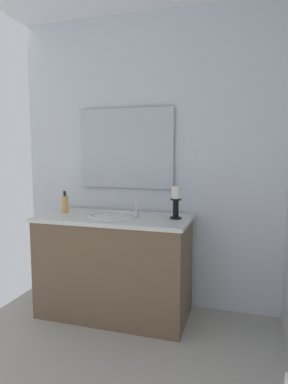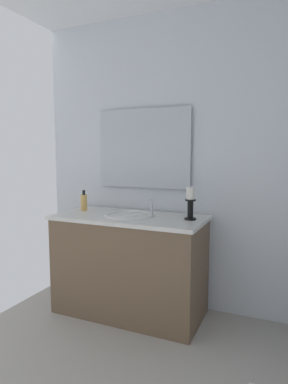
{
  "view_description": "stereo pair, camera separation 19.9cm",
  "coord_description": "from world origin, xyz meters",
  "px_view_note": "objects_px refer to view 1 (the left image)",
  "views": [
    {
      "loc": [
        1.47,
        0.8,
        1.31
      ],
      "look_at": [
        -0.08,
        0.33,
        1.12
      ],
      "focal_mm": 31.05,
      "sensor_mm": 36.0,
      "label": 1
    },
    {
      "loc": [
        1.4,
        0.98,
        1.31
      ],
      "look_at": [
        -0.08,
        0.33,
        1.12
      ],
      "focal_mm": 31.05,
      "sensor_mm": 36.0,
      "label": 2
    }
  ],
  "objects_px": {
    "sink_basin": "(114,221)",
    "candle_holder_tall": "(176,202)",
    "vanity_cabinet": "(115,265)",
    "mirror": "(126,149)",
    "soap_bottle": "(65,203)"
  },
  "relations": [
    {
      "from": "vanity_cabinet",
      "to": "mirror",
      "type": "height_order",
      "value": "mirror"
    },
    {
      "from": "vanity_cabinet",
      "to": "candle_holder_tall",
      "type": "relative_size",
      "value": 4.92
    },
    {
      "from": "mirror",
      "to": "sink_basin",
      "type": "bearing_deg",
      "value": 0.2
    },
    {
      "from": "vanity_cabinet",
      "to": "candle_holder_tall",
      "type": "height_order",
      "value": "candle_holder_tall"
    },
    {
      "from": "vanity_cabinet",
      "to": "mirror",
      "type": "xyz_separation_m",
      "value": [
        -0.28,
        0.0,
        0.94
      ]
    },
    {
      "from": "candle_holder_tall",
      "to": "soap_bottle",
      "type": "bearing_deg",
      "value": -90.18
    },
    {
      "from": "mirror",
      "to": "soap_bottle",
      "type": "distance_m",
      "value": 0.7
    },
    {
      "from": "candle_holder_tall",
      "to": "sink_basin",
      "type": "bearing_deg",
      "value": -84.44
    },
    {
      "from": "candle_holder_tall",
      "to": "vanity_cabinet",
      "type": "bearing_deg",
      "value": -84.45
    },
    {
      "from": "mirror",
      "to": "candle_holder_tall",
      "type": "height_order",
      "value": "mirror"
    },
    {
      "from": "vanity_cabinet",
      "to": "sink_basin",
      "type": "distance_m",
      "value": 0.36
    },
    {
      "from": "vanity_cabinet",
      "to": "soap_bottle",
      "type": "xyz_separation_m",
      "value": [
        -0.05,
        -0.47,
        0.48
      ]
    },
    {
      "from": "sink_basin",
      "to": "candle_holder_tall",
      "type": "xyz_separation_m",
      "value": [
        -0.05,
        0.49,
        0.17
      ]
    },
    {
      "from": "sink_basin",
      "to": "mirror",
      "type": "bearing_deg",
      "value": -179.8
    },
    {
      "from": "sink_basin",
      "to": "candle_holder_tall",
      "type": "height_order",
      "value": "candle_holder_tall"
    }
  ]
}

